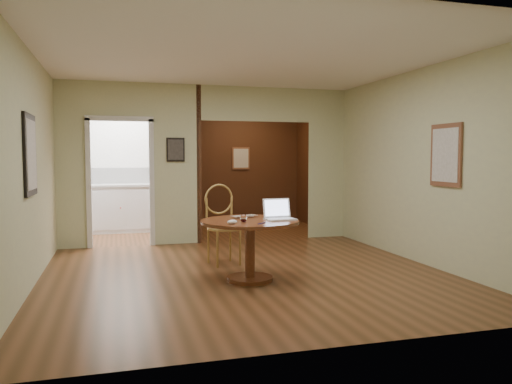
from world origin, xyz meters
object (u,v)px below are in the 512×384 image
object	(u,v)px
closed_laptop	(246,217)
dining_table	(250,236)
open_laptop	(279,214)
chair	(222,220)

from	to	relation	value
closed_laptop	dining_table	bearing A→B (deg)	-113.59
dining_table	open_laptop	xyz separation A→B (m)	(0.36, -0.01, 0.25)
closed_laptop	open_laptop	bearing A→B (deg)	-54.36
dining_table	open_laptop	distance (m)	0.44
dining_table	open_laptop	size ratio (longest dim) A/B	3.18
chair	open_laptop	bearing A→B (deg)	-76.89
dining_table	chair	size ratio (longest dim) A/B	1.06
chair	dining_table	bearing A→B (deg)	-94.54
chair	open_laptop	distance (m)	1.18
open_laptop	closed_laptop	bearing A→B (deg)	140.26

